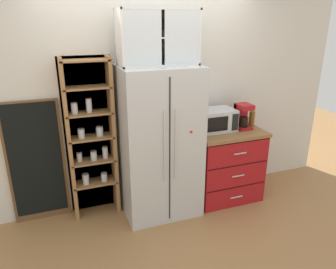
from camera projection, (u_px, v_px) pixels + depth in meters
The scene contains 12 objects.
ground_plane at pixel (161, 210), 3.85m from camera, with size 10.75×10.75×0.00m, color #9E7042.
wall_back_cream at pixel (149, 100), 3.77m from camera, with size 5.05×0.10×2.55m, color silver.
refrigerator at pixel (160, 143), 3.59m from camera, with size 0.85×0.66×1.72m.
pantry_shelf_column at pixel (91, 137), 3.56m from camera, with size 0.56×0.27×1.82m.
counter_cabinet at pixel (225, 164), 4.02m from camera, with size 0.85×0.64×0.90m.
microwave at pixel (216, 120), 3.82m from camera, with size 0.44×0.33×0.26m.
coffee_maker at pixel (242, 116), 3.89m from camera, with size 0.17×0.20×0.31m.
mug_sage at pixel (224, 125), 3.93m from camera, with size 0.12×0.09×0.08m.
mug_charcoal at pixel (230, 128), 3.80m from camera, with size 0.11×0.07×0.08m.
bottle_amber at pixel (252, 117), 3.98m from camera, with size 0.07×0.07×0.27m.
upper_cabinet at pixel (157, 37), 3.24m from camera, with size 0.82×0.32×0.56m.
chalkboard_menu at pixel (36, 162), 3.47m from camera, with size 0.60×0.04×1.39m.
Camera 1 is at (-1.07, -3.14, 2.17)m, focal length 34.03 mm.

